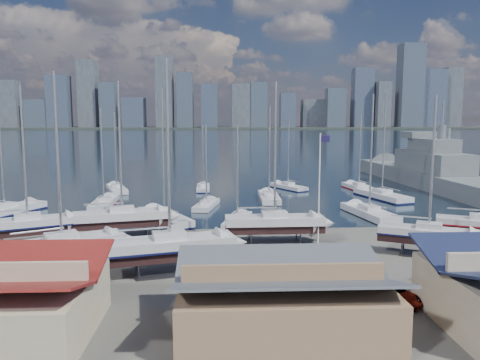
{
  "coord_description": "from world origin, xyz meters",
  "views": [
    {
      "loc": [
        -3.71,
        -51.91,
        12.37
      ],
      "look_at": [
        -0.95,
        8.0,
        4.55
      ],
      "focal_mm": 35.0,
      "sensor_mm": 36.0,
      "label": 1
    }
  ],
  "objects_px": {
    "sailboat_cradle_0": "(28,225)",
    "naval_ship_west": "(440,173)",
    "car_a": "(86,291)",
    "flagpole": "(320,182)",
    "naval_ship_east": "(432,177)"
  },
  "relations": [
    {
      "from": "naval_ship_west",
      "to": "car_a",
      "type": "xyz_separation_m",
      "value": [
        -53.06,
        -59.11,
        -1.01
      ]
    },
    {
      "from": "sailboat_cradle_0",
      "to": "naval_ship_west",
      "type": "height_order",
      "value": "naval_ship_west"
    },
    {
      "from": "naval_ship_east",
      "to": "naval_ship_west",
      "type": "relative_size",
      "value": 1.36
    },
    {
      "from": "naval_ship_east",
      "to": "car_a",
      "type": "height_order",
      "value": "naval_ship_east"
    },
    {
      "from": "naval_ship_east",
      "to": "naval_ship_west",
      "type": "distance_m",
      "value": 7.84
    },
    {
      "from": "naval_ship_east",
      "to": "flagpole",
      "type": "height_order",
      "value": "naval_ship_east"
    },
    {
      "from": "sailboat_cradle_0",
      "to": "car_a",
      "type": "xyz_separation_m",
      "value": [
        9.57,
        -14.58,
        -1.39
      ]
    },
    {
      "from": "naval_ship_west",
      "to": "sailboat_cradle_0",
      "type": "bearing_deg",
      "value": 125.77
    },
    {
      "from": "sailboat_cradle_0",
      "to": "naval_ship_east",
      "type": "height_order",
      "value": "naval_ship_east"
    },
    {
      "from": "naval_ship_west",
      "to": "car_a",
      "type": "height_order",
      "value": "naval_ship_west"
    },
    {
      "from": "sailboat_cradle_0",
      "to": "naval_ship_west",
      "type": "bearing_deg",
      "value": 11.93
    },
    {
      "from": "naval_ship_west",
      "to": "car_a",
      "type": "bearing_deg",
      "value": 138.44
    },
    {
      "from": "car_a",
      "to": "flagpole",
      "type": "xyz_separation_m",
      "value": [
        18.97,
        13.21,
        5.65
      ]
    },
    {
      "from": "car_a",
      "to": "flagpole",
      "type": "distance_m",
      "value": 23.8
    },
    {
      "from": "naval_ship_west",
      "to": "flagpole",
      "type": "distance_m",
      "value": 57.37
    }
  ]
}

